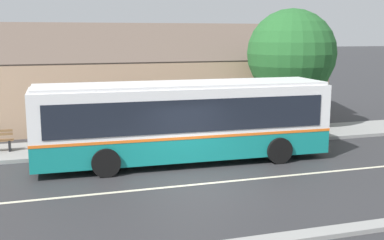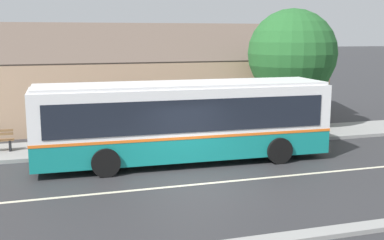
% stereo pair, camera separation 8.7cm
% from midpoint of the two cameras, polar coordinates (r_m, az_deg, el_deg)
% --- Properties ---
extents(ground_plane, '(300.00, 300.00, 0.00)m').
position_cam_midpoint_polar(ground_plane, '(15.80, 0.81, -7.64)').
color(ground_plane, '#2D2D30').
extents(sidewalk_far, '(60.00, 3.00, 0.15)m').
position_cam_midpoint_polar(sidewalk_far, '(21.37, -4.14, -2.72)').
color(sidewalk_far, gray).
rests_on(sidewalk_far, ground).
extents(lane_divider_stripe, '(60.00, 0.16, 0.01)m').
position_cam_midpoint_polar(lane_divider_stripe, '(15.80, 0.81, -7.63)').
color(lane_divider_stripe, beige).
rests_on(lane_divider_stripe, ground).
extents(community_building, '(26.79, 8.69, 6.48)m').
position_cam_midpoint_polar(community_building, '(27.76, -12.66, 3.73)').
color(community_building, tan).
rests_on(community_building, ground).
extents(transit_bus, '(11.22, 2.99, 3.03)m').
position_cam_midpoint_polar(transit_bus, '(18.20, -0.91, 0.05)').
color(transit_bus, '#147F7A').
rests_on(transit_bus, ground).
extents(bench_down_street, '(1.74, 0.51, 0.94)m').
position_cam_midpoint_polar(bench_down_street, '(20.32, -10.26, -2.10)').
color(bench_down_street, brown).
rests_on(bench_down_street, sidewalk_far).
extents(street_tree_primary, '(4.39, 4.39, 6.07)m').
position_cam_midpoint_polar(street_tree_primary, '(24.52, 12.10, 7.27)').
color(street_tree_primary, '#4C3828').
rests_on(street_tree_primary, ground).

